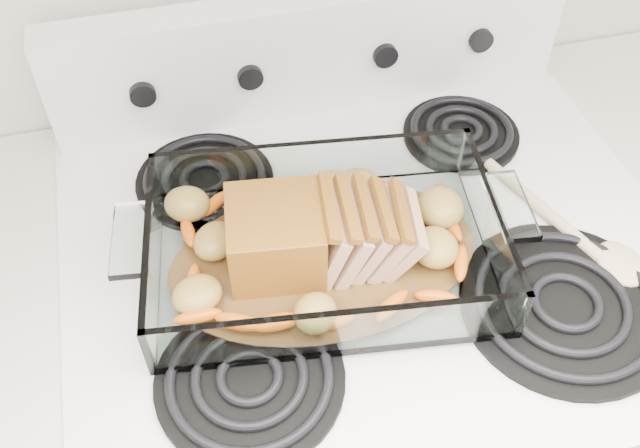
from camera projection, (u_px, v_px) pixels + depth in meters
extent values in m
cube|color=white|center=(357.00, 413.00, 1.27)|extent=(0.76, 0.65, 0.92)
cube|color=white|center=(370.00, 246.00, 0.93)|extent=(0.78, 0.67, 0.02)
cube|color=white|center=(313.00, 53.00, 1.04)|extent=(0.76, 0.06, 0.18)
cylinder|color=black|center=(250.00, 380.00, 0.78)|extent=(0.21, 0.21, 0.01)
cylinder|color=black|center=(565.00, 306.00, 0.84)|extent=(0.25, 0.25, 0.01)
cylinder|color=black|center=(205.00, 181.00, 0.99)|extent=(0.19, 0.19, 0.01)
cylinder|color=black|center=(461.00, 134.00, 1.05)|extent=(0.17, 0.17, 0.01)
cylinder|color=black|center=(143.00, 93.00, 0.98)|extent=(0.04, 0.02, 0.04)
cylinder|color=black|center=(250.00, 76.00, 1.00)|extent=(0.04, 0.02, 0.04)
cylinder|color=black|center=(385.00, 54.00, 1.04)|extent=(0.04, 0.02, 0.04)
cylinder|color=black|center=(480.00, 39.00, 1.06)|extent=(0.04, 0.02, 0.04)
cube|color=silver|center=(324.00, 259.00, 0.88)|extent=(0.42, 0.27, 0.01)
cube|color=silver|center=(357.00, 329.00, 0.77)|extent=(0.42, 0.01, 0.07)
cube|color=silver|center=(298.00, 165.00, 0.94)|extent=(0.42, 0.01, 0.07)
cube|color=silver|center=(153.00, 273.00, 0.82)|extent=(0.01, 0.27, 0.07)
cube|color=silver|center=(482.00, 206.00, 0.89)|extent=(0.01, 0.27, 0.07)
cylinder|color=#4F3417|center=(324.00, 256.00, 0.88)|extent=(0.24, 0.24, 0.00)
cube|color=#945B18|center=(276.00, 243.00, 0.83)|extent=(0.11, 0.11, 0.09)
cube|color=tan|center=(329.00, 234.00, 0.85)|extent=(0.04, 0.11, 0.09)
cube|color=tan|center=(346.00, 231.00, 0.85)|extent=(0.04, 0.10, 0.08)
cube|color=tan|center=(362.00, 229.00, 0.86)|extent=(0.05, 0.10, 0.08)
cube|color=tan|center=(379.00, 226.00, 0.86)|extent=(0.05, 0.10, 0.07)
cube|color=tan|center=(396.00, 224.00, 0.87)|extent=(0.05, 0.10, 0.07)
ellipsoid|color=#D75D0D|center=(230.00, 321.00, 0.80)|extent=(0.05, 0.02, 0.02)
ellipsoid|color=#D75D0D|center=(422.00, 279.00, 0.84)|extent=(0.05, 0.02, 0.02)
ellipsoid|color=#D75D0D|center=(425.00, 221.00, 0.91)|extent=(0.05, 0.02, 0.02)
ellipsoid|color=#D75D0D|center=(208.00, 253.00, 0.87)|extent=(0.05, 0.02, 0.02)
ellipsoid|color=olive|center=(202.00, 228.00, 0.88)|extent=(0.06, 0.05, 0.04)
ellipsoid|color=olive|center=(322.00, 199.00, 0.92)|extent=(0.06, 0.05, 0.04)
ellipsoid|color=olive|center=(415.00, 240.00, 0.87)|extent=(0.06, 0.05, 0.04)
cylinder|color=tan|center=(541.00, 208.00, 0.94)|extent=(0.08, 0.20, 0.02)
ellipsoid|color=tan|center=(621.00, 264.00, 0.88)|extent=(0.06, 0.07, 0.02)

